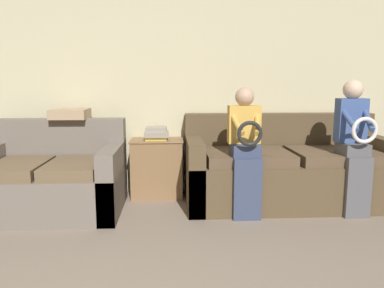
{
  "coord_description": "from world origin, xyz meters",
  "views": [
    {
      "loc": [
        0.3,
        -1.02,
        1.25
      ],
      "look_at": [
        0.47,
        1.96,
        0.77
      ],
      "focal_mm": 35.0,
      "sensor_mm": 36.0,
      "label": 1
    }
  ],
  "objects_px": {
    "child_left_seated": "(245,146)",
    "side_shelf": "(157,167)",
    "throw_pillow": "(70,114)",
    "couch_main": "(286,171)",
    "couch_side": "(52,180)",
    "book_stack": "(156,133)",
    "child_right_seated": "(354,140)"
  },
  "relations": [
    {
      "from": "child_left_seated",
      "to": "side_shelf",
      "type": "height_order",
      "value": "child_left_seated"
    },
    {
      "from": "throw_pillow",
      "to": "couch_main",
      "type": "bearing_deg",
      "value": -4.4
    },
    {
      "from": "couch_main",
      "to": "couch_side",
      "type": "distance_m",
      "value": 2.4
    },
    {
      "from": "side_shelf",
      "to": "throw_pillow",
      "type": "relative_size",
      "value": 1.76
    },
    {
      "from": "couch_side",
      "to": "book_stack",
      "type": "distance_m",
      "value": 1.17
    },
    {
      "from": "couch_main",
      "to": "side_shelf",
      "type": "relative_size",
      "value": 3.28
    },
    {
      "from": "couch_main",
      "to": "child_left_seated",
      "type": "xyz_separation_m",
      "value": [
        -0.52,
        -0.4,
        0.34
      ]
    },
    {
      "from": "side_shelf",
      "to": "book_stack",
      "type": "relative_size",
      "value": 2.21
    },
    {
      "from": "couch_main",
      "to": "couch_side",
      "type": "relative_size",
      "value": 1.55
    },
    {
      "from": "couch_main",
      "to": "child_left_seated",
      "type": "distance_m",
      "value": 0.74
    },
    {
      "from": "book_stack",
      "to": "couch_main",
      "type": "bearing_deg",
      "value": -10.35
    },
    {
      "from": "side_shelf",
      "to": "couch_side",
      "type": "bearing_deg",
      "value": -157.96
    },
    {
      "from": "throw_pillow",
      "to": "book_stack",
      "type": "bearing_deg",
      "value": 4.86
    },
    {
      "from": "couch_side",
      "to": "child_right_seated",
      "type": "xyz_separation_m",
      "value": [
        2.92,
        -0.23,
        0.41
      ]
    },
    {
      "from": "couch_main",
      "to": "book_stack",
      "type": "height_order",
      "value": "couch_main"
    },
    {
      "from": "child_left_seated",
      "to": "book_stack",
      "type": "distance_m",
      "value": 1.08
    },
    {
      "from": "couch_main",
      "to": "side_shelf",
      "type": "xyz_separation_m",
      "value": [
        -1.38,
        0.25,
        -0.0
      ]
    },
    {
      "from": "couch_side",
      "to": "side_shelf",
      "type": "bearing_deg",
      "value": 22.04
    },
    {
      "from": "child_left_seated",
      "to": "child_right_seated",
      "type": "distance_m",
      "value": 1.05
    },
    {
      "from": "child_left_seated",
      "to": "throw_pillow",
      "type": "relative_size",
      "value": 3.32
    },
    {
      "from": "side_shelf",
      "to": "book_stack",
      "type": "height_order",
      "value": "book_stack"
    },
    {
      "from": "child_left_seated",
      "to": "side_shelf",
      "type": "bearing_deg",
      "value": 142.72
    },
    {
      "from": "child_left_seated",
      "to": "book_stack",
      "type": "relative_size",
      "value": 4.16
    },
    {
      "from": "child_right_seated",
      "to": "throw_pillow",
      "type": "distance_m",
      "value": 2.86
    },
    {
      "from": "couch_main",
      "to": "couch_side",
      "type": "bearing_deg",
      "value": -176.21
    },
    {
      "from": "child_left_seated",
      "to": "child_right_seated",
      "type": "relative_size",
      "value": 0.94
    },
    {
      "from": "couch_side",
      "to": "book_stack",
      "type": "xyz_separation_m",
      "value": [
        1.02,
        0.41,
        0.4
      ]
    },
    {
      "from": "child_right_seated",
      "to": "book_stack",
      "type": "relative_size",
      "value": 4.4
    },
    {
      "from": "child_right_seated",
      "to": "throw_pillow",
      "type": "relative_size",
      "value": 3.51
    },
    {
      "from": "child_right_seated",
      "to": "couch_main",
      "type": "bearing_deg",
      "value": 143.05
    },
    {
      "from": "side_shelf",
      "to": "book_stack",
      "type": "xyz_separation_m",
      "value": [
        0.0,
        -0.0,
        0.38
      ]
    },
    {
      "from": "couch_main",
      "to": "child_left_seated",
      "type": "height_order",
      "value": "child_left_seated"
    }
  ]
}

